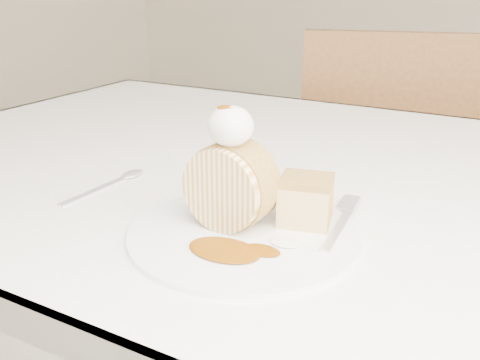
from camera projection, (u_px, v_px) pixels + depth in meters
The scene contains 10 objects.
table at pixel (292, 221), 0.84m from camera, with size 1.40×0.90×0.75m.
chair_far at pixel (380, 171), 1.49m from camera, with size 0.52×0.52×0.90m.
plate at pixel (244, 233), 0.59m from camera, with size 0.25×0.25×0.01m, color white.
roulade_slice at pixel (230, 186), 0.59m from camera, with size 0.09×0.09×0.05m, color beige.
cake_chunk at pixel (306, 203), 0.60m from camera, with size 0.06×0.05×0.05m, color #A47C3E.
whipped_cream at pixel (231, 126), 0.56m from camera, with size 0.05×0.05×0.04m, color silver.
caramel_drizzle at pixel (228, 103), 0.55m from camera, with size 0.02×0.02×0.01m, color #693504.
caramel_pool at pixel (224, 250), 0.54m from camera, with size 0.08×0.05×0.00m, color #693504, non-canonical shape.
fork at pixel (338, 230), 0.59m from camera, with size 0.02×0.15×0.00m, color silver.
spoon at pixel (94, 191), 0.71m from camera, with size 0.02×0.14×0.00m, color silver.
Camera 1 is at (0.30, -0.50, 1.02)m, focal length 40.00 mm.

